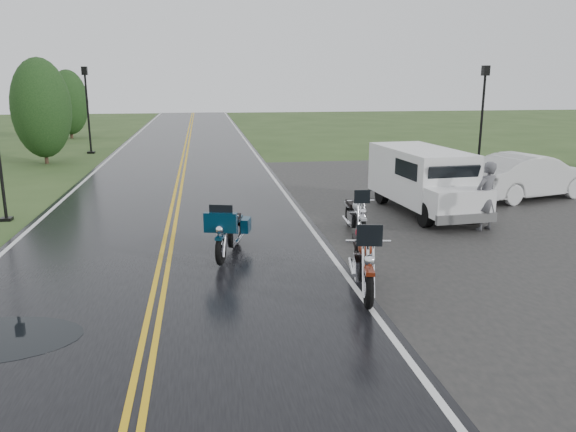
# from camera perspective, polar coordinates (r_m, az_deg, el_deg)

# --- Properties ---
(ground) EXTENTS (120.00, 120.00, 0.00)m
(ground) POSITION_cam_1_polar(r_m,az_deg,el_deg) (11.00, -13.08, -8.06)
(ground) COLOR #2D471E
(ground) RESTS_ON ground
(road) EXTENTS (8.00, 100.00, 0.04)m
(road) POSITION_cam_1_polar(r_m,az_deg,el_deg) (20.61, -11.14, 2.30)
(road) COLOR black
(road) RESTS_ON ground
(parking_pad) EXTENTS (14.00, 24.00, 0.03)m
(parking_pad) POSITION_cam_1_polar(r_m,az_deg,el_deg) (18.66, 24.20, 0.13)
(parking_pad) COLOR black
(parking_pad) RESTS_ON ground
(motorcycle_red) EXTENTS (1.37, 2.63, 1.48)m
(motorcycle_red) POSITION_cam_1_polar(r_m,az_deg,el_deg) (9.94, 8.23, -5.67)
(motorcycle_red) COLOR #5F1C0A
(motorcycle_red) RESTS_ON ground
(motorcycle_teal) EXTENTS (1.39, 2.40, 1.34)m
(motorcycle_teal) POSITION_cam_1_polar(r_m,az_deg,el_deg) (12.22, -6.88, -2.27)
(motorcycle_teal) COLOR #05253B
(motorcycle_teal) RESTS_ON ground
(motorcycle_silver) EXTENTS (0.94, 2.23, 1.29)m
(motorcycle_silver) POSITION_cam_1_polar(r_m,az_deg,el_deg) (13.97, 7.55, -0.35)
(motorcycle_silver) COLOR #97989E
(motorcycle_silver) RESTS_ON ground
(van_white) EXTENTS (2.32, 5.21, 1.99)m
(van_white) POSITION_cam_1_polar(r_m,az_deg,el_deg) (15.82, 13.93, 2.32)
(van_white) COLOR white
(van_white) RESTS_ON ground
(person_at_van) EXTENTS (0.81, 0.69, 1.87)m
(person_at_van) POSITION_cam_1_polar(r_m,az_deg,el_deg) (15.97, 19.46, 1.82)
(person_at_van) COLOR #525257
(person_at_van) RESTS_ON ground
(sedan_white) EXTENTS (4.91, 2.80, 1.53)m
(sedan_white) POSITION_cam_1_polar(r_m,az_deg,el_deg) (20.94, 23.32, 3.69)
(sedan_white) COLOR silver
(sedan_white) RESTS_ON ground
(lamp_post_far_left) EXTENTS (0.41, 0.41, 4.73)m
(lamp_post_far_left) POSITION_cam_1_polar(r_m,az_deg,el_deg) (32.98, -19.68, 10.09)
(lamp_post_far_left) COLOR black
(lamp_post_far_left) RESTS_ON ground
(lamp_post_far_right) EXTENTS (0.40, 0.40, 4.66)m
(lamp_post_far_right) POSITION_cam_1_polar(r_m,az_deg,el_deg) (27.22, 19.10, 9.45)
(lamp_post_far_right) COLOR black
(lamp_post_far_right) RESTS_ON ground
(tree_left_mid) EXTENTS (2.75, 2.75, 4.30)m
(tree_left_mid) POSITION_cam_1_polar(r_m,az_deg,el_deg) (29.69, -23.68, 9.01)
(tree_left_mid) COLOR #1E3D19
(tree_left_mid) RESTS_ON ground
(tree_left_far) EXTENTS (2.59, 2.59, 3.98)m
(tree_left_far) POSITION_cam_1_polar(r_m,az_deg,el_deg) (41.95, -21.33, 10.06)
(tree_left_far) COLOR #1E3D19
(tree_left_far) RESTS_ON ground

